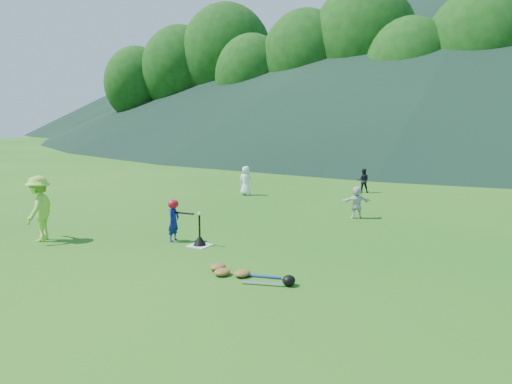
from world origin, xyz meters
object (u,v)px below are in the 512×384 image
adult_coach (39,209)px  batter_child (174,221)px  fielder_a (246,181)px  batting_tee (200,240)px  home_plate (200,246)px  fielder_d (357,202)px  equipment_pile (242,273)px  fielder_b (363,180)px

adult_coach → batter_child: bearing=91.1°
fielder_a → adult_coach: bearing=79.0°
adult_coach → fielder_a: size_ratio=1.41×
adult_coach → batting_tee: bearing=84.7°
home_plate → fielder_d: 5.19m
batting_tee → equipment_pile: (1.96, -1.38, -0.06)m
batter_child → home_plate: bearing=-101.4°
batting_tee → fielder_b: bearing=86.6°
fielder_a → home_plate: bearing=106.1°
home_plate → batter_child: batter_child is taller
batting_tee → equipment_pile: size_ratio=0.38×
batter_child → equipment_pile: batter_child is taller
adult_coach → fielder_a: adult_coach is taller
home_plate → batting_tee: size_ratio=0.66×
fielder_d → equipment_pile: (-0.03, -6.15, -0.40)m
batting_tee → batter_child: bearing=176.5°
equipment_pile → fielder_b: bearing=97.2°
fielder_b → fielder_d: bearing=89.4°
home_plate → adult_coach: (-3.49, -1.47, 0.75)m
fielder_d → batting_tee: 5.18m
batter_child → equipment_pile: (2.74, -1.43, -0.41)m
adult_coach → fielder_a: bearing=148.3°
batting_tee → equipment_pile: 2.40m
adult_coach → fielder_d: bearing=110.6°
batter_child → fielder_d: 5.47m
fielder_d → home_plate: bearing=32.9°
fielder_b → equipment_pile: bearing=80.4°
fielder_d → batter_child: bearing=25.2°
adult_coach → equipment_pile: 5.50m
home_plate → fielder_d: bearing=67.3°
home_plate → fielder_d: (1.99, 4.77, 0.45)m
adult_coach → fielder_b: adult_coach is taller
home_plate → batting_tee: 0.12m
batter_child → equipment_pile: size_ratio=0.53×
home_plate → fielder_b: (0.57, 9.69, 0.45)m
batting_tee → fielder_d: bearing=67.3°
fielder_b → batting_tee: (-0.57, -9.69, -0.33)m
home_plate → fielder_b: fielder_b is taller
fielder_a → fielder_d: (4.96, -2.08, -0.08)m
adult_coach → fielder_a: 8.34m
home_plate → fielder_a: bearing=113.4°
home_plate → equipment_pile: (1.96, -1.38, 0.06)m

